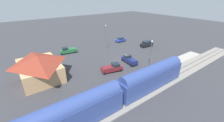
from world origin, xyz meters
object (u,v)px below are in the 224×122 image
at_px(passenger_train, 119,91).
at_px(sedan_blue, 121,40).
at_px(pedestrian_on_platform, 135,77).
at_px(light_pole_near_platform, 151,50).
at_px(pickup_navy, 129,60).
at_px(pickup_maroon, 112,68).
at_px(suv_black, 147,44).
at_px(pickup_green, 68,50).
at_px(pedestrian_waiting_far, 167,64).
at_px(light_pole_lot_center, 106,34).
at_px(station_building, 39,67).

distance_m(passenger_train, sedan_blue, 37.80).
xyz_separation_m(pedestrian_on_platform, light_pole_near_platform, (3.18, -8.57, 3.36)).
xyz_separation_m(pedestrian_on_platform, pickup_navy, (8.10, -5.61, -0.25)).
distance_m(passenger_train, pickup_maroon, 12.34).
height_order(suv_black, sedan_blue, suv_black).
distance_m(passenger_train, pickup_green, 29.59).
distance_m(pedestrian_waiting_far, sedan_blue, 26.08).
height_order(pedestrian_waiting_far, pickup_green, pickup_green).
height_order(sedan_blue, light_pole_lot_center, light_pole_lot_center).
relative_size(sedan_blue, light_pole_lot_center, 0.54).
xyz_separation_m(passenger_train, light_pole_near_platform, (6.80, -16.12, 1.79)).
relative_size(suv_black, light_pole_near_platform, 0.69).
bearing_deg(suv_black, pickup_green, 67.27).
bearing_deg(pickup_green, pedestrian_waiting_far, -146.60).
xyz_separation_m(passenger_train, station_building, (18.00, 9.08, 0.04)).
height_order(pickup_maroon, light_pole_lot_center, light_pole_lot_center).
bearing_deg(station_building, suv_black, -89.37).
xyz_separation_m(passenger_train, suv_black, (18.41, -28.24, -1.71)).
relative_size(pedestrian_on_platform, light_pole_lot_center, 0.20).
relative_size(pedestrian_waiting_far, light_pole_lot_center, 0.20).
bearing_deg(light_pole_lot_center, suv_black, -117.84).
bearing_deg(suv_black, station_building, 90.63).
bearing_deg(pickup_green, light_pole_lot_center, -106.78).
height_order(sedan_blue, pickup_maroon, pickup_maroon).
distance_m(passenger_train, pedestrian_waiting_far, 19.35).
height_order(passenger_train, pedestrian_on_platform, passenger_train).
height_order(pedestrian_on_platform, pedestrian_waiting_far, same).
bearing_deg(pickup_green, passenger_train, 176.48).
bearing_deg(passenger_train, pedestrian_on_platform, -64.40).
height_order(passenger_train, light_pole_near_platform, light_pole_near_platform).
height_order(pedestrian_waiting_far, light_pole_near_platform, light_pole_near_platform).
height_order(passenger_train, station_building, station_building).
height_order(station_building, suv_black, station_building).
relative_size(pedestrian_on_platform, light_pole_near_platform, 0.23).
bearing_deg(light_pole_near_platform, passenger_train, 112.87).
xyz_separation_m(station_building, pedestrian_on_platform, (-14.38, -16.63, -1.62)).
relative_size(pedestrian_waiting_far, suv_black, 0.34).
bearing_deg(station_building, pedestrian_on_platform, -130.86).
bearing_deg(station_building, pedestrian_waiting_far, -117.43).
distance_m(station_building, pedestrian_on_platform, 22.04).
xyz_separation_m(passenger_train, pedestrian_waiting_far, (3.44, -18.98, -1.58)).
distance_m(pedestrian_waiting_far, suv_black, 17.60).
height_order(station_building, pickup_green, station_building).
height_order(pedestrian_waiting_far, pickup_navy, pickup_navy).
relative_size(passenger_train, light_pole_near_platform, 4.59).
xyz_separation_m(pickup_maroon, light_pole_near_platform, (-3.70, -9.89, 3.62)).
relative_size(station_building, sedan_blue, 2.67).
bearing_deg(pickup_navy, station_building, 74.23).
bearing_deg(suv_black, light_pole_lot_center, 62.16).
bearing_deg(pedestrian_on_platform, suv_black, -54.44).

